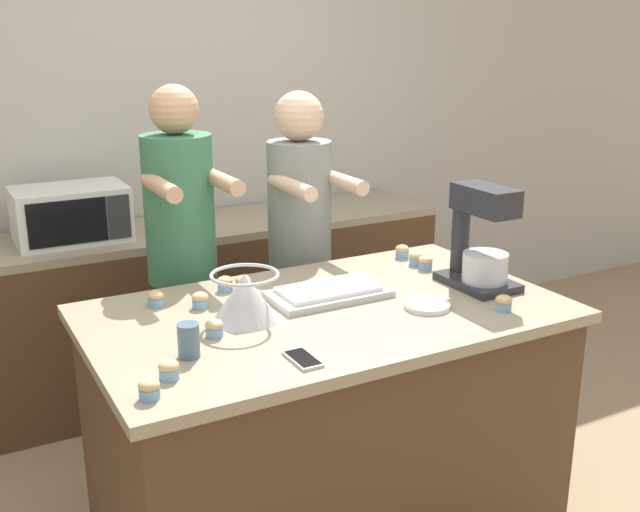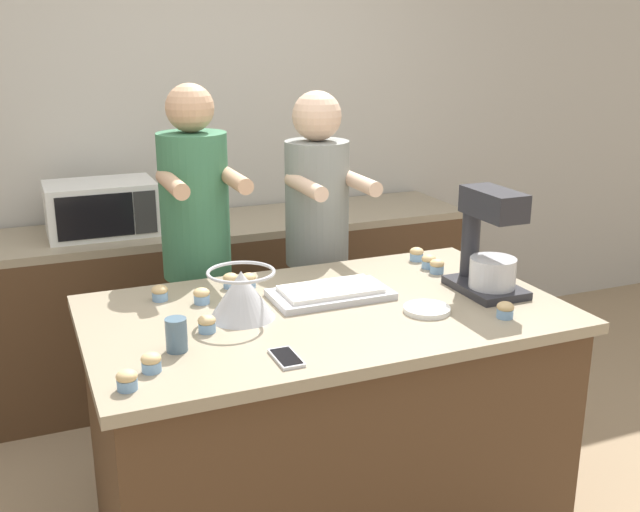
{
  "view_description": "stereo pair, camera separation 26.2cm",
  "coord_description": "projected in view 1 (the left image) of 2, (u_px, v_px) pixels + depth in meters",
  "views": [
    {
      "loc": [
        -1.2,
        -2.15,
        1.89
      ],
      "look_at": [
        0.0,
        0.05,
        1.13
      ],
      "focal_mm": 42.0,
      "sensor_mm": 36.0,
      "label": 1
    },
    {
      "loc": [
        -0.96,
        -2.26,
        1.89
      ],
      "look_at": [
        0.0,
        0.05,
        1.13
      ],
      "focal_mm": 42.0,
      "sensor_mm": 36.0,
      "label": 2
    }
  ],
  "objects": [
    {
      "name": "cupcake_0",
      "position": [
        156.0,
        298.0,
        2.64
      ],
      "size": [
        0.06,
        0.06,
        0.06
      ],
      "color": "#759EC6",
      "rests_on": "island_counter"
    },
    {
      "name": "cupcake_5",
      "position": [
        225.0,
        283.0,
        2.8
      ],
      "size": [
        0.06,
        0.06,
        0.06
      ],
      "color": "#759EC6",
      "rests_on": "island_counter"
    },
    {
      "name": "mixing_bowl",
      "position": [
        245.0,
        296.0,
        2.5
      ],
      "size": [
        0.23,
        0.23,
        0.17
      ],
      "color": "#BCBCC1",
      "rests_on": "island_counter"
    },
    {
      "name": "cupcake_3",
      "position": [
        214.0,
        328.0,
        2.38
      ],
      "size": [
        0.06,
        0.06,
        0.06
      ],
      "color": "#759EC6",
      "rests_on": "island_counter"
    },
    {
      "name": "cupcake_4",
      "position": [
        243.0,
        283.0,
        2.81
      ],
      "size": [
        0.06,
        0.06,
        0.06
      ],
      "color": "#759EC6",
      "rests_on": "island_counter"
    },
    {
      "name": "cupcake_8",
      "position": [
        169.0,
        369.0,
        2.09
      ],
      "size": [
        0.06,
        0.06,
        0.06
      ],
      "color": "#759EC6",
      "rests_on": "island_counter"
    },
    {
      "name": "person_left",
      "position": [
        183.0,
        274.0,
        3.14
      ],
      "size": [
        0.31,
        0.48,
        1.68
      ],
      "color": "#33384C",
      "rests_on": "ground_plane"
    },
    {
      "name": "small_plate",
      "position": [
        427.0,
        305.0,
        2.63
      ],
      "size": [
        0.16,
        0.16,
        0.02
      ],
      "color": "white",
      "rests_on": "island_counter"
    },
    {
      "name": "cupcake_2",
      "position": [
        402.0,
        251.0,
        3.2
      ],
      "size": [
        0.06,
        0.06,
        0.06
      ],
      "color": "#759EC6",
      "rests_on": "island_counter"
    },
    {
      "name": "back_wall",
      "position": [
        161.0,
        131.0,
        4.08
      ],
      "size": [
        10.0,
        0.06,
        2.7
      ],
      "color": "#B2ADA3",
      "rests_on": "ground_plane"
    },
    {
      "name": "drinking_glass",
      "position": [
        189.0,
        340.0,
        2.23
      ],
      "size": [
        0.07,
        0.07,
        0.11
      ],
      "color": "slate",
      "rests_on": "island_counter"
    },
    {
      "name": "stand_mixer",
      "position": [
        480.0,
        243.0,
        2.81
      ],
      "size": [
        0.2,
        0.3,
        0.39
      ],
      "color": "#232328",
      "rests_on": "island_counter"
    },
    {
      "name": "microwave_oven",
      "position": [
        71.0,
        214.0,
        3.62
      ],
      "size": [
        0.53,
        0.35,
        0.26
      ],
      "color": "silver",
      "rests_on": "back_counter"
    },
    {
      "name": "cupcake_6",
      "position": [
        504.0,
        303.0,
        2.6
      ],
      "size": [
        0.06,
        0.06,
        0.06
      ],
      "color": "#759EC6",
      "rests_on": "island_counter"
    },
    {
      "name": "back_counter",
      "position": [
        190.0,
        306.0,
        4.05
      ],
      "size": [
        2.8,
        0.6,
        0.9
      ],
      "color": "#4C331E",
      "rests_on": "ground_plane"
    },
    {
      "name": "cupcake_7",
      "position": [
        425.0,
        263.0,
        3.05
      ],
      "size": [
        0.06,
        0.06,
        0.06
      ],
      "color": "#759EC6",
      "rests_on": "island_counter"
    },
    {
      "name": "island_counter",
      "position": [
        326.0,
        427.0,
        2.77
      ],
      "size": [
        1.66,
        0.98,
        0.95
      ],
      "color": "#4C331E",
      "rests_on": "ground_plane"
    },
    {
      "name": "baking_tray",
      "position": [
        328.0,
        292.0,
        2.74
      ],
      "size": [
        0.43,
        0.24,
        0.04
      ],
      "color": "#BCBCC1",
      "rests_on": "island_counter"
    },
    {
      "name": "cupcake_1",
      "position": [
        200.0,
        300.0,
        2.63
      ],
      "size": [
        0.06,
        0.06,
        0.06
      ],
      "color": "#759EC6",
      "rests_on": "island_counter"
    },
    {
      "name": "cell_phone",
      "position": [
        303.0,
        359.0,
        2.21
      ],
      "size": [
        0.07,
        0.14,
        0.01
      ],
      "color": "silver",
      "rests_on": "island_counter"
    },
    {
      "name": "cupcake_10",
      "position": [
        416.0,
        258.0,
        3.11
      ],
      "size": [
        0.06,
        0.06,
        0.06
      ],
      "color": "#759EC6",
      "rests_on": "island_counter"
    },
    {
      "name": "cupcake_9",
      "position": [
        149.0,
        389.0,
        1.98
      ],
      "size": [
        0.06,
        0.06,
        0.06
      ],
      "color": "#759EC6",
      "rests_on": "island_counter"
    },
    {
      "name": "person_right",
      "position": [
        300.0,
        260.0,
        3.39
      ],
      "size": [
        0.31,
        0.48,
        1.64
      ],
      "color": "#232328",
      "rests_on": "ground_plane"
    }
  ]
}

